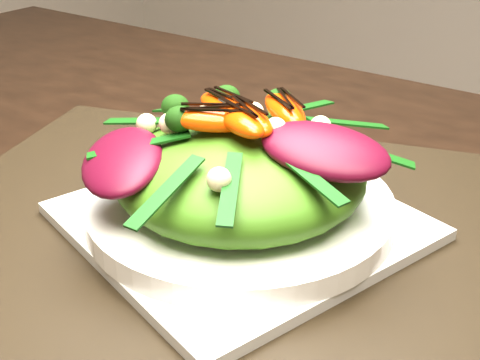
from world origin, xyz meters
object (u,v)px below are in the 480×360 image
Objects in this scene: orange_segment at (229,114)px; plate_base at (240,221)px; lettuce_mound at (240,172)px; dining_table at (199,228)px; placemat at (240,228)px; salad_bowl at (240,206)px.

plate_base is at bearing -27.43° from orange_segment.
lettuce_mound is at bearing 0.00° from plate_base.
plate_base is at bearing 0.00° from lettuce_mound.
dining_table is at bearing -177.44° from orange_segment.
placemat is 2.20× the size of salad_bowl.
salad_bowl is (0.00, 0.00, 0.01)m from plate_base.
salad_bowl is at bearing -7.91° from dining_table.
dining_table reaches higher than orange_segment.
placemat is at bearing -27.43° from orange_segment.
lettuce_mound is (0.00, 0.00, 0.03)m from salad_bowl.
lettuce_mound is at bearing -27.43° from orange_segment.
salad_bowl is at bearing -27.43° from orange_segment.
salad_bowl is 0.08m from orange_segment.
lettuce_mound reaches higher than placemat.
dining_table reaches higher than lettuce_mound.
lettuce_mound reaches higher than salad_bowl.
dining_table reaches higher than placemat.
dining_table is 0.07m from salad_bowl.
plate_base is at bearing 45.00° from placemat.
orange_segment is at bearing 152.57° from salad_bowl.
orange_segment is at bearing 2.56° from dining_table.
plate_base is (0.00, 0.00, 0.01)m from placemat.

